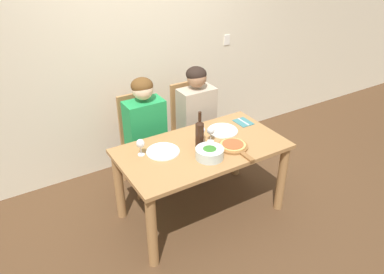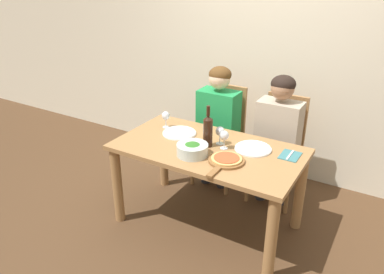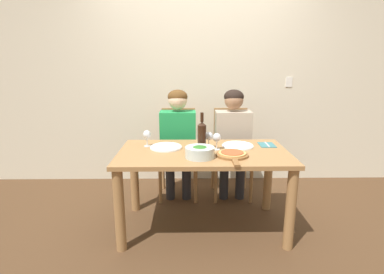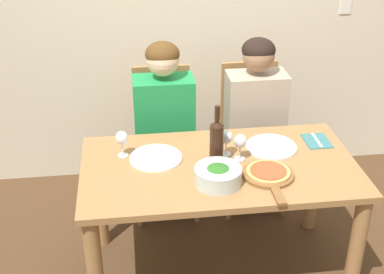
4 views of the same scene
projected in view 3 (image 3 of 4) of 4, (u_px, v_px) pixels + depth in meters
The scene contains 16 objects.
ground_plane at pixel (203, 226), 2.78m from camera, with size 40.00×40.00×0.00m, color #4C331E.
back_wall at pixel (199, 74), 3.63m from camera, with size 10.00×0.06×2.70m.
dining_table at pixel (203, 165), 2.64m from camera, with size 1.48×0.81×0.73m.
chair_left at pixel (179, 151), 3.39m from camera, with size 0.42×0.42×0.98m.
chair_right at pixel (231, 150), 3.40m from camera, with size 0.42×0.42×0.98m.
person_woman at pixel (178, 135), 3.23m from camera, with size 0.47×0.51×1.21m.
person_man at pixel (233, 135), 3.23m from camera, with size 0.47×0.51×1.21m.
wine_bottle at pixel (202, 136), 2.59m from camera, with size 0.07×0.07×0.34m.
broccoli_bowl at pixel (200, 152), 2.42m from camera, with size 0.24×0.24×0.10m.
dinner_plate_left at pixel (166, 147), 2.70m from camera, with size 0.29×0.29×0.02m.
dinner_plate_right at pixel (238, 146), 2.75m from camera, with size 0.29×0.29×0.02m.
pizza_on_board at pixel (232, 155), 2.46m from camera, with size 0.27×0.41×0.04m.
wine_glass_left at pixel (147, 135), 2.73m from camera, with size 0.07×0.07×0.15m.
wine_glass_right at pixel (217, 138), 2.62m from camera, with size 0.07×0.07×0.15m.
wine_glass_centre at pixel (209, 137), 2.68m from camera, with size 0.07×0.07×0.15m.
fork_on_napkin at pixel (267, 145), 2.79m from camera, with size 0.14×0.18×0.01m.
Camera 3 is at (-0.13, -2.50, 1.48)m, focal length 28.00 mm.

